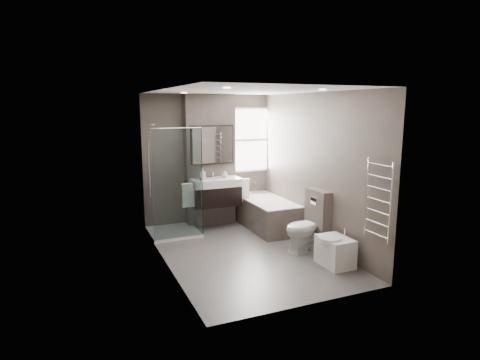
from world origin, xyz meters
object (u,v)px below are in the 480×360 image
vanity (216,192)px  toilet (307,228)px  bidet (335,251)px  bathtub (266,212)px

vanity → toilet: bearing=-60.7°
toilet → bidet: 0.73m
vanity → bathtub: bearing=-19.4°
bathtub → toilet: (0.05, -1.41, 0.08)m
vanity → bidet: 2.69m
bathtub → vanity: bearing=160.6°
toilet → vanity: bearing=-159.3°
vanity → bathtub: 1.07m
bathtub → bidet: size_ratio=2.84×
bathtub → toilet: bearing=-88.2°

